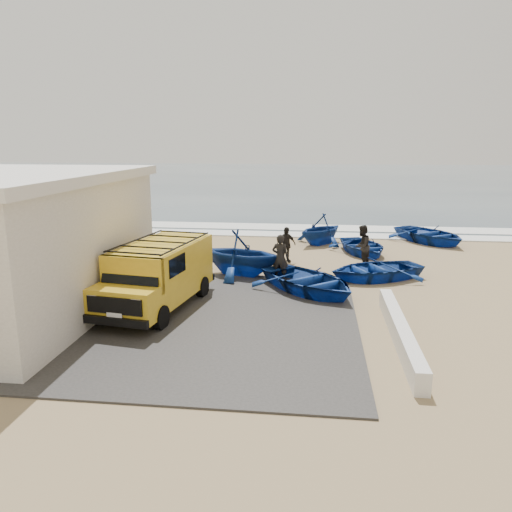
{
  "coord_description": "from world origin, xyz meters",
  "views": [
    {
      "loc": [
        2.69,
        -15.73,
        5.2
      ],
      "look_at": [
        0.64,
        1.4,
        1.2
      ],
      "focal_mm": 35.0,
      "sensor_mm": 36.0,
      "label": 1
    }
  ],
  "objects": [
    {
      "name": "fisherman_front",
      "position": [
        1.42,
        2.57,
        0.89
      ],
      "size": [
        0.73,
        0.56,
        1.78
      ],
      "primitive_type": "imported",
      "rotation": [
        0.0,
        0.0,
        2.92
      ],
      "color": "black",
      "rests_on": "ground"
    },
    {
      "name": "parapet",
      "position": [
        5.0,
        -3.0,
        0.28
      ],
      "size": [
        0.35,
        6.0,
        0.55
      ],
      "primitive_type": "cube",
      "color": "silver",
      "rests_on": "ground"
    },
    {
      "name": "boat_mid_right",
      "position": [
        4.94,
        7.57,
        0.37
      ],
      "size": [
        3.52,
        4.18,
        0.74
      ],
      "primitive_type": "imported",
      "rotation": [
        0.0,
        0.0,
        0.31
      ],
      "color": "navy",
      "rests_on": "ground"
    },
    {
      "name": "boat_far_right",
      "position": [
        8.64,
        10.71,
        0.44
      ],
      "size": [
        4.86,
        5.24,
        0.88
      ],
      "primitive_type": "imported",
      "rotation": [
        0.0,
        0.0,
        0.56
      ],
      "color": "navy",
      "rests_on": "ground"
    },
    {
      "name": "surf_line",
      "position": [
        0.0,
        12.0,
        0.03
      ],
      "size": [
        180.0,
        1.6,
        0.06
      ],
      "primitive_type": "cube",
      "color": "white",
      "rests_on": "ground"
    },
    {
      "name": "boat_near_right",
      "position": [
        5.03,
        3.19,
        0.39
      ],
      "size": [
        4.54,
        4.04,
        0.78
      ],
      "primitive_type": "imported",
      "rotation": [
        0.0,
        0.0,
        -1.12
      ],
      "color": "navy",
      "rests_on": "ground"
    },
    {
      "name": "fisherman_back",
      "position": [
        1.46,
        5.54,
        0.78
      ],
      "size": [
        0.99,
        0.77,
        1.56
      ],
      "primitive_type": "imported",
      "rotation": [
        0.0,
        0.0,
        0.49
      ],
      "color": "black",
      "rests_on": "ground"
    },
    {
      "name": "boat_near_left",
      "position": [
        2.52,
        1.12,
        0.43
      ],
      "size": [
        4.98,
        5.08,
        0.86
      ],
      "primitive_type": "imported",
      "rotation": [
        0.0,
        0.0,
        0.72
      ],
      "color": "navy",
      "rests_on": "ground"
    },
    {
      "name": "ocean",
      "position": [
        0.0,
        56.0,
        0.0
      ],
      "size": [
        180.0,
        88.0,
        0.01
      ],
      "primitive_type": "cube",
      "color": "#385166",
      "rests_on": "ground"
    },
    {
      "name": "fisherman_middle",
      "position": [
        4.68,
        5.14,
        0.88
      ],
      "size": [
        0.99,
        1.07,
        1.77
      ],
      "primitive_type": "imported",
      "rotation": [
        0.0,
        0.0,
        -2.05
      ],
      "color": "black",
      "rests_on": "ground"
    },
    {
      "name": "boat_far_left",
      "position": [
        3.0,
        9.64,
        0.79
      ],
      "size": [
        3.89,
        3.96,
        1.58
      ],
      "primitive_type": "imported",
      "rotation": [
        0.0,
        0.0,
        -0.67
      ],
      "color": "navy",
      "rests_on": "ground"
    },
    {
      "name": "van",
      "position": [
        -2.16,
        -1.07,
        1.15
      ],
      "size": [
        2.68,
        5.21,
        2.13
      ],
      "rotation": [
        0.0,
        0.0,
        -0.15
      ],
      "color": "gold",
      "rests_on": "ground"
    },
    {
      "name": "surf_wash",
      "position": [
        0.0,
        14.5,
        0.02
      ],
      "size": [
        180.0,
        2.2,
        0.04
      ],
      "primitive_type": "cube",
      "color": "white",
      "rests_on": "ground"
    },
    {
      "name": "ground",
      "position": [
        0.0,
        0.0,
        0.0
      ],
      "size": [
        160.0,
        160.0,
        0.0
      ],
      "primitive_type": "plane",
      "color": "#9C835B"
    },
    {
      "name": "slab",
      "position": [
        -2.0,
        -2.0,
        0.03
      ],
      "size": [
        12.0,
        10.0,
        0.05
      ],
      "primitive_type": "cube",
      "color": "#383634",
      "rests_on": "ground"
    },
    {
      "name": "boat_mid_left",
      "position": [
        -0.16,
        3.12,
        0.91
      ],
      "size": [
        4.22,
        3.92,
        1.82
      ],
      "primitive_type": "imported",
      "rotation": [
        0.0,
        0.0,
        1.25
      ],
      "color": "navy",
      "rests_on": "ground"
    }
  ]
}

